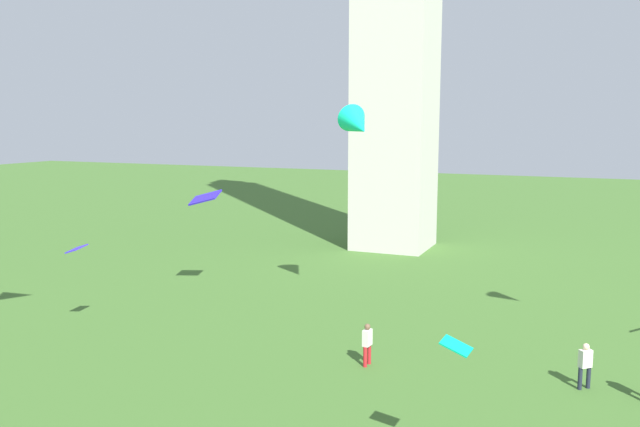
# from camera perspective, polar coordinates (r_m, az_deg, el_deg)

# --- Properties ---
(person_1) EXTENTS (0.32, 0.55, 1.79)m
(person_1) POSITION_cam_1_polar(r_m,az_deg,el_deg) (27.40, 4.18, -11.20)
(person_1) COLOR red
(person_1) RESTS_ON ground_plane
(person_2) EXTENTS (0.52, 0.51, 1.79)m
(person_2) POSITION_cam_1_polar(r_m,az_deg,el_deg) (27.03, 22.28, -12.08)
(person_2) COLOR #1E2333
(person_2) RESTS_ON ground_plane
(kite_flying_1) EXTENTS (1.89, 1.32, 0.90)m
(kite_flying_1) POSITION_cam_1_polar(r_m,az_deg,el_deg) (37.50, -10.07, 1.38)
(kite_flying_1) COLOR #2D1DBD
(kite_flying_3) EXTENTS (0.76, 1.01, 0.35)m
(kite_flying_3) POSITION_cam_1_polar(r_m,az_deg,el_deg) (32.61, -20.62, -2.91)
(kite_flying_3) COLOR #3727E2
(kite_flying_4) EXTENTS (0.87, 0.64, 0.40)m
(kite_flying_4) POSITION_cam_1_polar(r_m,az_deg,el_deg) (18.42, 11.88, -11.33)
(kite_flying_4) COLOR #08C18F
(kite_flying_5) EXTENTS (2.73, 2.85, 2.10)m
(kite_flying_5) POSITION_cam_1_polar(r_m,az_deg,el_deg) (33.35, 3.33, 7.81)
(kite_flying_5) COLOR #11ECB3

